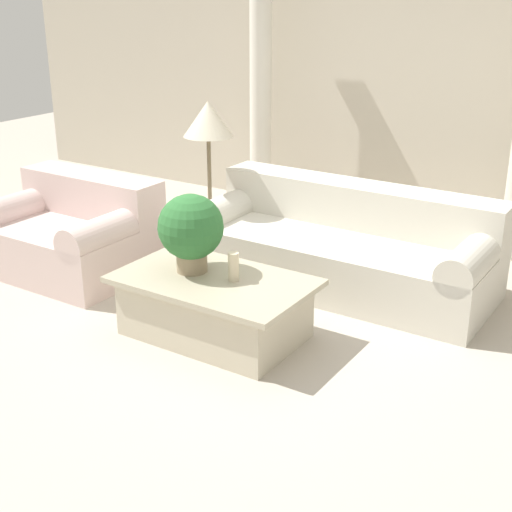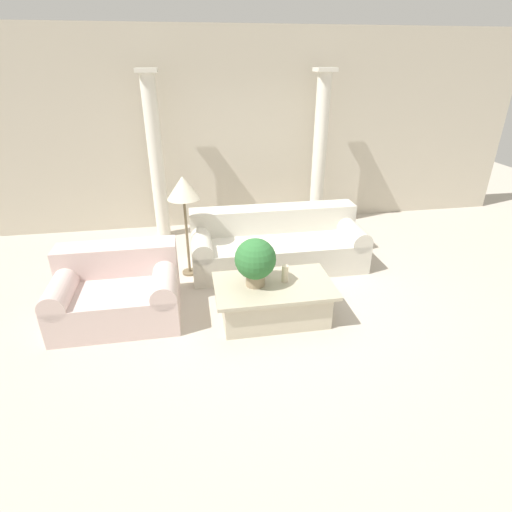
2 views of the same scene
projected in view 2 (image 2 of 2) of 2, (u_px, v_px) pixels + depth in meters
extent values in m
plane|color=#BCB2A3|center=(271.00, 299.00, 5.02)|extent=(16.00, 16.00, 0.00)
cube|color=beige|center=(239.00, 132.00, 6.74)|extent=(10.00, 0.06, 3.20)
cube|color=beige|center=(277.00, 252.00, 5.75)|extent=(2.43, 1.00, 0.43)
cube|color=beige|center=(273.00, 218.00, 5.87)|extent=(2.43, 0.35, 0.35)
cylinder|color=beige|center=(201.00, 241.00, 5.48)|extent=(0.28, 1.00, 0.28)
cylinder|color=beige|center=(350.00, 231.00, 5.80)|extent=(0.28, 1.00, 0.28)
cube|color=beige|center=(118.00, 301.00, 4.58)|extent=(1.38, 1.00, 0.43)
cube|color=beige|center=(117.00, 258.00, 4.69)|extent=(1.38, 0.35, 0.35)
cylinder|color=beige|center=(63.00, 286.00, 4.38)|extent=(0.28, 1.00, 0.28)
cylinder|color=beige|center=(165.00, 278.00, 4.55)|extent=(0.28, 1.00, 0.28)
cube|color=beige|center=(273.00, 302.00, 4.59)|extent=(1.18, 0.72, 0.39)
cube|color=#B3A98F|center=(274.00, 286.00, 4.50)|extent=(1.34, 0.82, 0.04)
cylinder|color=#937F60|center=(255.00, 280.00, 4.45)|extent=(0.22, 0.22, 0.13)
sphere|color=#2D6B33|center=(255.00, 259.00, 4.34)|extent=(0.46, 0.46, 0.46)
cylinder|color=beige|center=(285.00, 274.00, 4.50)|extent=(0.07, 0.07, 0.20)
cylinder|color=brown|center=(190.00, 272.00, 5.62)|extent=(0.20, 0.20, 0.03)
cylinder|color=brown|center=(187.00, 236.00, 5.38)|extent=(0.04, 0.04, 1.06)
cone|color=beige|center=(183.00, 187.00, 5.08)|extent=(0.42, 0.42, 0.30)
cylinder|color=silver|center=(156.00, 161.00, 6.29)|extent=(0.22, 0.22, 2.54)
cube|color=silver|center=(146.00, 70.00, 5.71)|extent=(0.31, 0.31, 0.06)
cylinder|color=silver|center=(319.00, 155.00, 6.70)|extent=(0.22, 0.22, 2.54)
cube|color=silver|center=(325.00, 69.00, 6.12)|extent=(0.31, 0.31, 0.06)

